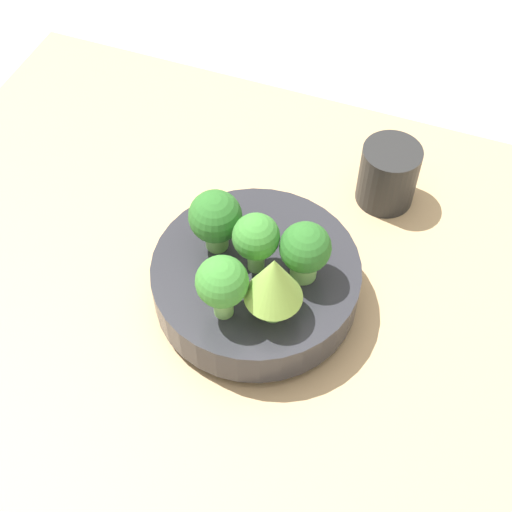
% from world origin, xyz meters
% --- Properties ---
extents(ground_plane, '(6.00, 6.00, 0.00)m').
position_xyz_m(ground_plane, '(0.00, 0.00, 0.00)').
color(ground_plane, beige).
extents(table, '(1.07, 0.70, 0.04)m').
position_xyz_m(table, '(0.00, 0.00, 0.02)').
color(table, tan).
rests_on(table, ground_plane).
extents(bowl, '(0.24, 0.24, 0.06)m').
position_xyz_m(bowl, '(0.04, 0.02, 0.08)').
color(bowl, '#28282D').
rests_on(bowl, table).
extents(broccoli_floret_center, '(0.05, 0.05, 0.08)m').
position_xyz_m(broccoli_floret_center, '(0.04, 0.02, 0.15)').
color(broccoli_floret_center, '#609347').
rests_on(broccoli_floret_center, bowl).
extents(broccoli_floret_back, '(0.05, 0.05, 0.08)m').
position_xyz_m(broccoli_floret_back, '(0.05, 0.09, 0.15)').
color(broccoli_floret_back, '#7AB256').
rests_on(broccoli_floret_back, bowl).
extents(broccoli_floret_left, '(0.06, 0.06, 0.08)m').
position_xyz_m(broccoli_floret_left, '(-0.01, 0.02, 0.15)').
color(broccoli_floret_left, '#7AB256').
rests_on(broccoli_floret_left, bowl).
extents(romanesco_piece_far, '(0.06, 0.06, 0.10)m').
position_xyz_m(romanesco_piece_far, '(-0.00, 0.08, 0.16)').
color(romanesco_piece_far, '#7AB256').
rests_on(romanesco_piece_far, bowl).
extents(broccoli_floret_right, '(0.06, 0.06, 0.08)m').
position_xyz_m(broccoli_floret_right, '(0.09, 0.01, 0.15)').
color(broccoli_floret_right, '#609347').
rests_on(broccoli_floret_right, bowl).
extents(cup, '(0.08, 0.08, 0.09)m').
position_xyz_m(cup, '(-0.06, -0.19, 0.08)').
color(cup, black).
rests_on(cup, table).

